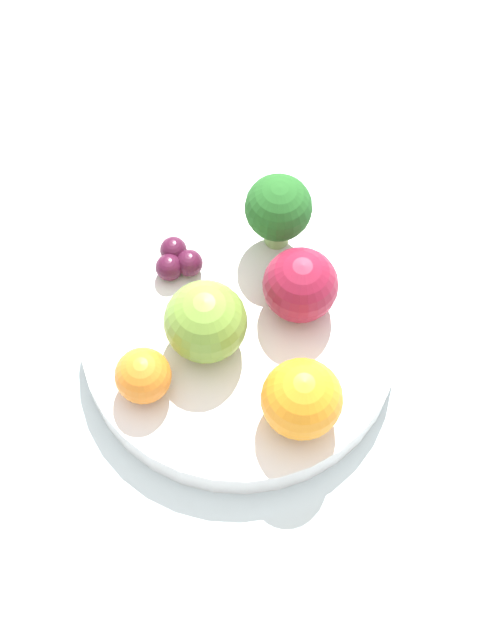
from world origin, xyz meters
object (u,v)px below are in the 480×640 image
bowl (240,336)px  broccoli (278,209)px  orange_front (302,399)px  orange_back (143,376)px  apple_red (208,327)px  grape_cluster (177,260)px  apple_green (300,285)px

bowl → broccoli: size_ratio=3.47×
orange_front → orange_back: (0.06, 0.08, -0.01)m
apple_red → grape_cluster: 0.07m
bowl → apple_green: size_ratio=4.27×
apple_green → grape_cluster: (0.06, 0.06, -0.02)m
bowl → broccoli: 0.09m
orange_front → orange_back: orange_front is taller
apple_green → orange_back: size_ratio=1.39×
orange_front → grape_cluster: bearing=11.9°
broccoli → orange_back: 0.14m
broccoli → grape_cluster: broccoli is taller
bowl → broccoli: bearing=-44.8°
bowl → grape_cluster: (0.06, 0.02, 0.02)m
bowl → grape_cluster: size_ratio=6.51×
broccoli → orange_front: size_ratio=1.21×
broccoli → grape_cluster: (0.01, 0.07, -0.03)m
orange_back → grape_cluster: 0.09m
bowl → apple_red: apple_red is taller
bowl → orange_front: (-0.07, -0.01, 0.04)m
orange_back → grape_cluster: size_ratio=1.10×
apple_green → grape_cluster: 0.09m
orange_back → grape_cluster: bearing=-35.8°
orange_front → bowl: bearing=6.6°
apple_red → grape_cluster: apple_red is taller
apple_green → orange_back: (-0.01, 0.11, -0.01)m
orange_front → apple_red: bearing=25.5°
orange_back → broccoli: bearing=-61.9°
broccoli → apple_red: size_ratio=1.15×
grape_cluster → apple_green: bearing=-133.8°
broccoli → apple_red: (-0.06, 0.07, -0.01)m
apple_red → apple_green: apple_red is taller
apple_red → orange_back: (-0.01, 0.05, -0.01)m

